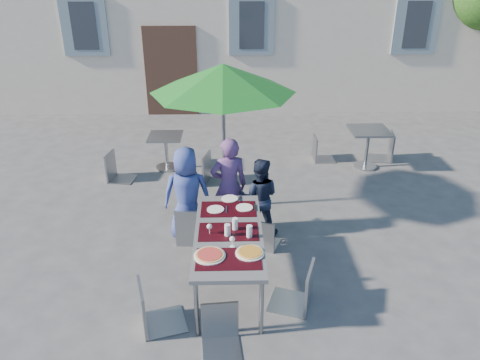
{
  "coord_description": "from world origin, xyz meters",
  "views": [
    {
      "loc": [
        -0.57,
        -4.26,
        3.68
      ],
      "look_at": [
        -0.43,
        1.36,
        1.0
      ],
      "focal_mm": 35.0,
      "sensor_mm": 36.0,
      "label": 1
    }
  ],
  "objects_px": {
    "chair_0": "(192,203)",
    "bg_chair_r_0": "(200,150)",
    "bg_chair_r_1": "(388,130)",
    "chair_5": "(220,305)",
    "bg_chair_l_1": "(321,134)",
    "child_1": "(229,186)",
    "chair_3": "(150,280)",
    "child_2": "(259,197)",
    "cafe_table_1": "(368,141)",
    "child_0": "(187,194)",
    "cafe_table_0": "(166,147)",
    "chair_2": "(263,216)",
    "patio_umbrella": "(223,80)",
    "chair_4": "(302,262)",
    "chair_1": "(232,213)",
    "pizza_near_right": "(250,252)",
    "dining_table": "(229,236)",
    "bg_chair_l_0": "(114,150)"
  },
  "relations": [
    {
      "from": "chair_4",
      "to": "bg_chair_l_0",
      "type": "distance_m",
      "value": 4.52
    },
    {
      "from": "dining_table",
      "to": "chair_4",
      "type": "distance_m",
      "value": 0.92
    },
    {
      "from": "chair_4",
      "to": "cafe_table_0",
      "type": "relative_size",
      "value": 1.55
    },
    {
      "from": "bg_chair_l_1",
      "to": "chair_2",
      "type": "bearing_deg",
      "value": -113.45
    },
    {
      "from": "child_1",
      "to": "bg_chair_r_1",
      "type": "bearing_deg",
      "value": -149.98
    },
    {
      "from": "child_0",
      "to": "bg_chair_l_1",
      "type": "distance_m",
      "value": 3.68
    },
    {
      "from": "child_2",
      "to": "chair_0",
      "type": "bearing_deg",
      "value": 21.46
    },
    {
      "from": "child_2",
      "to": "cafe_table_1",
      "type": "bearing_deg",
      "value": -125.46
    },
    {
      "from": "cafe_table_0",
      "to": "bg_chair_r_0",
      "type": "height_order",
      "value": "bg_chair_r_0"
    },
    {
      "from": "pizza_near_right",
      "to": "child_2",
      "type": "relative_size",
      "value": 0.27
    },
    {
      "from": "bg_chair_r_0",
      "to": "bg_chair_r_1",
      "type": "bearing_deg",
      "value": 14.65
    },
    {
      "from": "chair_3",
      "to": "patio_umbrella",
      "type": "bearing_deg",
      "value": 74.19
    },
    {
      "from": "chair_0",
      "to": "bg_chair_r_0",
      "type": "height_order",
      "value": "chair_0"
    },
    {
      "from": "dining_table",
      "to": "bg_chair_l_1",
      "type": "bearing_deg",
      "value": 65.0
    },
    {
      "from": "chair_1",
      "to": "chair_0",
      "type": "bearing_deg",
      "value": 173.77
    },
    {
      "from": "chair_5",
      "to": "bg_chair_l_1",
      "type": "xyz_separation_m",
      "value": [
        1.91,
        4.92,
        0.03
      ]
    },
    {
      "from": "bg_chair_r_1",
      "to": "patio_umbrella",
      "type": "bearing_deg",
      "value": -149.22
    },
    {
      "from": "child_0",
      "to": "child_2",
      "type": "xyz_separation_m",
      "value": [
        1.02,
        0.06,
        -0.1
      ]
    },
    {
      "from": "patio_umbrella",
      "to": "bg_chair_l_0",
      "type": "xyz_separation_m",
      "value": [
        -1.98,
        1.08,
        -1.5
      ]
    },
    {
      "from": "dining_table",
      "to": "chair_3",
      "type": "height_order",
      "value": "chair_3"
    },
    {
      "from": "child_0",
      "to": "bg_chair_l_0",
      "type": "relative_size",
      "value": 1.41
    },
    {
      "from": "chair_2",
      "to": "cafe_table_0",
      "type": "xyz_separation_m",
      "value": [
        -1.65,
        2.77,
        -0.08
      ]
    },
    {
      "from": "bg_chair_r_1",
      "to": "cafe_table_1",
      "type": "bearing_deg",
      "value": -141.77
    },
    {
      "from": "child_2",
      "to": "patio_umbrella",
      "type": "height_order",
      "value": "patio_umbrella"
    },
    {
      "from": "child_1",
      "to": "bg_chair_l_0",
      "type": "relative_size",
      "value": 1.49
    },
    {
      "from": "bg_chair_l_1",
      "to": "chair_5",
      "type": "bearing_deg",
      "value": -111.22
    },
    {
      "from": "bg_chair_l_1",
      "to": "bg_chair_l_0",
      "type": "bearing_deg",
      "value": -167.98
    },
    {
      "from": "bg_chair_l_0",
      "to": "cafe_table_0",
      "type": "bearing_deg",
      "value": 29.31
    },
    {
      "from": "cafe_table_1",
      "to": "bg_chair_l_0",
      "type": "bearing_deg",
      "value": -174.71
    },
    {
      "from": "pizza_near_right",
      "to": "chair_1",
      "type": "bearing_deg",
      "value": 97.76
    },
    {
      "from": "pizza_near_right",
      "to": "chair_4",
      "type": "height_order",
      "value": "chair_4"
    },
    {
      "from": "cafe_table_0",
      "to": "cafe_table_1",
      "type": "bearing_deg",
      "value": -0.72
    },
    {
      "from": "chair_3",
      "to": "patio_umbrella",
      "type": "xyz_separation_m",
      "value": [
        0.77,
        2.72,
        1.47
      ]
    },
    {
      "from": "chair_0",
      "to": "chair_1",
      "type": "distance_m",
      "value": 0.57
    },
    {
      "from": "pizza_near_right",
      "to": "cafe_table_1",
      "type": "relative_size",
      "value": 0.42
    },
    {
      "from": "bg_chair_l_0",
      "to": "bg_chair_l_1",
      "type": "distance_m",
      "value": 3.94
    },
    {
      "from": "bg_chair_r_1",
      "to": "chair_4",
      "type": "bearing_deg",
      "value": -118.25
    },
    {
      "from": "child_1",
      "to": "bg_chair_l_0",
      "type": "bearing_deg",
      "value": -51.67
    },
    {
      "from": "pizza_near_right",
      "to": "child_1",
      "type": "xyz_separation_m",
      "value": [
        -0.22,
        1.73,
        -0.04
      ]
    },
    {
      "from": "bg_chair_r_0",
      "to": "chair_2",
      "type": "bearing_deg",
      "value": -65.99
    },
    {
      "from": "cafe_table_1",
      "to": "chair_5",
      "type": "bearing_deg",
      "value": -121.12
    },
    {
      "from": "child_0",
      "to": "cafe_table_0",
      "type": "height_order",
      "value": "child_0"
    },
    {
      "from": "dining_table",
      "to": "child_2",
      "type": "xyz_separation_m",
      "value": [
        0.44,
        1.18,
        -0.11
      ]
    },
    {
      "from": "chair_5",
      "to": "cafe_table_0",
      "type": "height_order",
      "value": "chair_5"
    },
    {
      "from": "child_1",
      "to": "chair_3",
      "type": "bearing_deg",
      "value": 57.0
    },
    {
      "from": "chair_4",
      "to": "chair_1",
      "type": "bearing_deg",
      "value": 120.04
    },
    {
      "from": "child_0",
      "to": "chair_5",
      "type": "relative_size",
      "value": 1.55
    },
    {
      "from": "child_2",
      "to": "chair_2",
      "type": "height_order",
      "value": "child_2"
    },
    {
      "from": "cafe_table_0",
      "to": "bg_chair_l_1",
      "type": "bearing_deg",
      "value": 6.46
    },
    {
      "from": "child_2",
      "to": "cafe_table_1",
      "type": "xyz_separation_m",
      "value": [
        2.21,
        2.34,
        -0.05
      ]
    }
  ]
}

